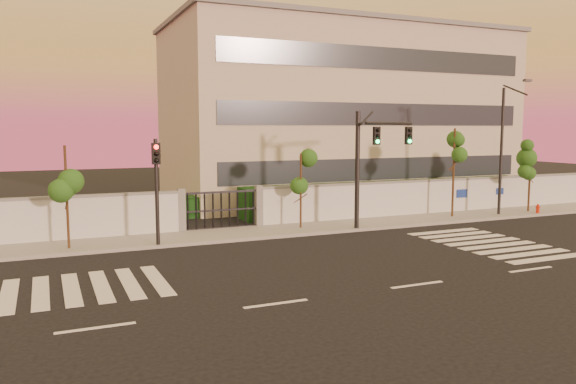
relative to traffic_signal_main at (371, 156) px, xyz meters
name	(u,v)px	position (x,y,z in m)	size (l,w,h in m)	color
ground	(417,285)	(-3.90, -9.20, -3.75)	(120.00, 120.00, 0.00)	black
sidewalk	(288,230)	(-3.90, 1.30, -3.67)	(60.00, 3.00, 0.15)	gray
perimeter_wall	(279,206)	(-3.79, 2.80, -2.68)	(60.00, 0.36, 2.20)	silver
hedge_row	(277,203)	(-2.73, 5.54, -2.93)	(41.00, 4.25, 1.80)	#14330F
institutional_building	(338,114)	(5.10, 12.79, 2.41)	(24.40, 12.40, 12.25)	#BDB3A0
road_markings	(322,264)	(-5.48, -5.44, -3.74)	(57.00, 7.62, 0.02)	silver
street_tree_c	(66,174)	(-14.09, 0.74, -0.50)	(1.38, 1.10, 4.41)	#382314
street_tree_d	(301,174)	(-3.20, 1.32, -0.91)	(1.31, 1.04, 3.86)	#382314
street_tree_e	(454,152)	(6.19, 1.16, 0.01)	(1.52, 1.21, 5.11)	#382314
street_tree_f	(531,160)	(11.69, 0.90, -0.53)	(1.51, 1.20, 4.37)	#382314
traffic_signal_main	(371,156)	(0.00, 0.00, 0.00)	(3.68, 1.29, 5.93)	black
traffic_signal_secondary	(157,179)	(-10.58, -0.06, -0.78)	(0.36, 0.35, 4.67)	black
streetlight_east	(504,145)	(9.19, 0.55, 0.44)	(0.46, 1.86, 7.74)	black
fire_hydrant	(538,210)	(11.60, 0.10, -3.41)	(0.27, 0.25, 0.68)	red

